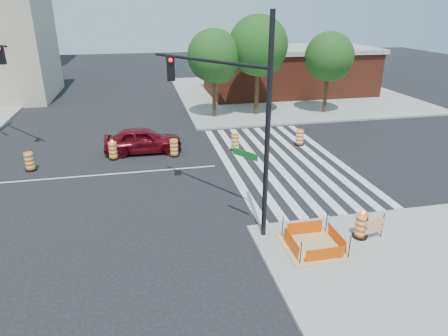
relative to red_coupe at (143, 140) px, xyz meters
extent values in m
plane|color=black|center=(-3.16, -3.16, -0.79)|extent=(120.00, 120.00, 0.00)
cube|color=gray|center=(14.84, 14.84, -0.71)|extent=(22.00, 22.00, 0.15)
cube|color=silver|center=(4.64, -3.16, -0.78)|extent=(0.45, 13.50, 0.01)
cube|color=silver|center=(5.54, -3.16, -0.78)|extent=(0.45, 13.50, 0.01)
cube|color=silver|center=(6.44, -3.16, -0.78)|extent=(0.45, 13.50, 0.01)
cube|color=silver|center=(7.34, -3.16, -0.78)|extent=(0.45, 13.50, 0.01)
cube|color=silver|center=(8.24, -3.16, -0.78)|extent=(0.45, 13.50, 0.01)
cube|color=silver|center=(9.14, -3.16, -0.78)|extent=(0.45, 13.50, 0.01)
cube|color=silver|center=(10.04, -3.16, -0.78)|extent=(0.45, 13.50, 0.01)
cube|color=silver|center=(10.94, -3.16, -0.78)|extent=(0.45, 13.50, 0.01)
cube|color=silver|center=(-3.16, -3.16, -0.78)|extent=(14.00, 0.12, 0.01)
cube|color=tan|center=(5.84, -12.16, -0.61)|extent=(2.20, 2.20, 0.05)
cube|color=#EA4A04|center=(5.84, -13.06, -0.36)|extent=(1.44, 0.02, 0.55)
cube|color=#EA4A04|center=(5.84, -11.26, -0.36)|extent=(1.44, 0.02, 0.55)
cube|color=#EA4A04|center=(4.94, -12.16, -0.36)|extent=(0.02, 1.44, 0.55)
cube|color=#EA4A04|center=(6.74, -12.16, -0.36)|extent=(0.02, 1.44, 0.55)
cylinder|color=black|center=(4.94, -13.06, -0.19)|extent=(0.04, 0.04, 0.90)
cylinder|color=black|center=(6.74, -13.06, -0.19)|extent=(0.04, 0.04, 0.90)
cylinder|color=black|center=(4.94, -11.26, -0.19)|extent=(0.04, 0.04, 0.90)
cylinder|color=black|center=(6.74, -11.26, -0.19)|extent=(0.04, 0.04, 0.90)
cube|color=maroon|center=(14.84, 14.84, 1.31)|extent=(16.00, 8.00, 4.20)
cube|color=gray|center=(14.84, 14.84, 3.61)|extent=(16.50, 8.50, 0.40)
imported|color=#590710|center=(0.00, 0.00, 0.00)|extent=(4.66, 1.95, 1.58)
cylinder|color=black|center=(4.30, -10.91, 3.44)|extent=(0.18, 0.18, 8.15)
cylinder|color=black|center=(2.58, -8.39, 5.68)|extent=(3.54, 5.12, 0.12)
cube|color=black|center=(1.37, -6.62, 5.17)|extent=(0.33, 0.29, 1.02)
sphere|color=#FF0C0C|center=(1.37, -6.80, 5.52)|extent=(0.18, 0.18, 0.18)
cube|color=#0C591E|center=(3.72, -10.07, 2.42)|extent=(0.72, 1.03, 0.25)
cube|color=black|center=(-7.27, 1.06, 5.07)|extent=(0.32, 0.28, 1.00)
cylinder|color=black|center=(7.86, -11.88, -0.59)|extent=(0.57, 0.57, 0.10)
cylinder|color=#F96005|center=(7.86, -11.88, -0.11)|extent=(0.46, 0.46, 0.91)
sphere|color=#FF990C|center=(7.86, -11.88, 0.41)|extent=(0.15, 0.15, 0.15)
cube|color=#F96005|center=(8.28, -12.08, 0.07)|extent=(0.85, 0.18, 0.28)
cube|color=#F96005|center=(8.28, -12.08, -0.26)|extent=(0.85, 0.18, 0.22)
cylinder|color=black|center=(7.90, -12.15, -0.14)|extent=(0.04, 0.04, 1.01)
cylinder|color=black|center=(8.66, -12.02, -0.14)|extent=(0.04, 0.04, 1.01)
cylinder|color=#382314|center=(5.75, 7.07, 1.37)|extent=(0.29, 0.29, 4.31)
sphere|color=#124114|center=(5.75, 7.07, 4.06)|extent=(4.04, 4.04, 4.04)
sphere|color=#124114|center=(6.21, 7.35, 3.39)|extent=(2.96, 2.96, 2.96)
sphere|color=#124114|center=(5.38, 6.89, 3.65)|extent=(2.69, 2.69, 2.69)
cylinder|color=#382314|center=(9.25, 7.11, 1.67)|extent=(0.33, 0.33, 4.93)
sphere|color=#124114|center=(9.25, 7.11, 4.75)|extent=(4.62, 4.62, 4.62)
sphere|color=#124114|center=(9.77, 7.42, 3.98)|extent=(3.39, 3.39, 3.39)
sphere|color=#124114|center=(8.83, 6.90, 4.29)|extent=(3.08, 3.08, 3.08)
cylinder|color=#382314|center=(14.98, 6.52, 1.27)|extent=(0.30, 0.30, 4.12)
sphere|color=#124114|center=(14.98, 6.52, 3.85)|extent=(3.86, 3.86, 3.86)
sphere|color=#124114|center=(15.44, 6.80, 3.21)|extent=(2.83, 2.83, 2.83)
sphere|color=#124114|center=(14.60, 6.34, 3.46)|extent=(2.58, 2.58, 2.58)
cylinder|color=black|center=(-6.13, -1.69, -0.74)|extent=(0.60, 0.60, 0.10)
cylinder|color=#F96005|center=(-6.13, -1.69, -0.24)|extent=(0.48, 0.48, 0.95)
cylinder|color=black|center=(-1.77, -0.83, -0.74)|extent=(0.60, 0.60, 0.10)
cylinder|color=#F96005|center=(-1.77, -0.83, -0.24)|extent=(0.48, 0.48, 0.95)
sphere|color=#FF990C|center=(-1.77, -0.83, 0.31)|extent=(0.16, 0.16, 0.16)
cylinder|color=black|center=(1.78, -1.05, -0.74)|extent=(0.60, 0.60, 0.10)
cylinder|color=#F96005|center=(1.78, -1.05, -0.24)|extent=(0.48, 0.48, 0.95)
cylinder|color=black|center=(5.58, -0.83, -0.74)|extent=(0.60, 0.60, 0.10)
cylinder|color=#F96005|center=(5.58, -0.83, -0.24)|extent=(0.48, 0.48, 0.95)
cylinder|color=black|center=(9.90, -0.69, -0.74)|extent=(0.60, 0.60, 0.10)
cylinder|color=#F96005|center=(9.90, -0.69, -0.24)|extent=(0.48, 0.48, 0.95)
camera|label=1|loc=(0.03, -23.67, 7.59)|focal=32.00mm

